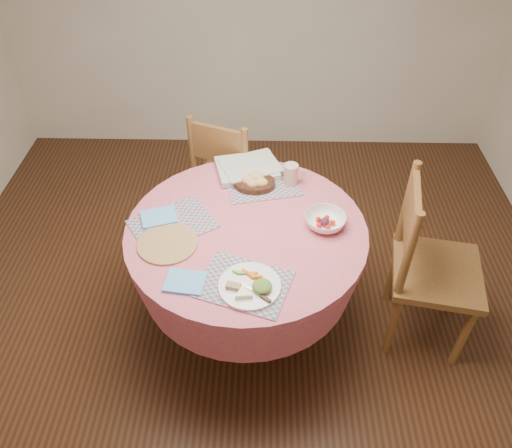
{
  "coord_description": "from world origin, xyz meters",
  "views": [
    {
      "loc": [
        0.09,
        -1.87,
        2.46
      ],
      "look_at": [
        0.05,
        0.0,
        0.78
      ],
      "focal_mm": 35.0,
      "sensor_mm": 36.0,
      "label": 1
    }
  ],
  "objects_px": {
    "wicker_trivet": "(168,243)",
    "latte_mug": "(291,174)",
    "fruit_bowl": "(325,221)",
    "bread_bowl": "(255,182)",
    "dinner_plate": "(251,286)",
    "dining_table": "(247,255)",
    "chair_right": "(427,264)",
    "chair_back": "(229,173)"
  },
  "relations": [
    {
      "from": "fruit_bowl",
      "to": "chair_back",
      "type": "bearing_deg",
      "value": 124.86
    },
    {
      "from": "chair_right",
      "to": "wicker_trivet",
      "type": "distance_m",
      "value": 1.36
    },
    {
      "from": "bread_bowl",
      "to": "fruit_bowl",
      "type": "xyz_separation_m",
      "value": [
        0.37,
        -0.32,
        -0.0
      ]
    },
    {
      "from": "chair_back",
      "to": "wicker_trivet",
      "type": "bearing_deg",
      "value": 97.51
    },
    {
      "from": "chair_back",
      "to": "dinner_plate",
      "type": "xyz_separation_m",
      "value": [
        0.19,
        -1.22,
        0.27
      ]
    },
    {
      "from": "chair_back",
      "to": "wicker_trivet",
      "type": "relative_size",
      "value": 3.17
    },
    {
      "from": "chair_back",
      "to": "fruit_bowl",
      "type": "distance_m",
      "value": 1.01
    },
    {
      "from": "chair_back",
      "to": "fruit_bowl",
      "type": "xyz_separation_m",
      "value": [
        0.55,
        -0.79,
        0.29
      ]
    },
    {
      "from": "dining_table",
      "to": "bread_bowl",
      "type": "xyz_separation_m",
      "value": [
        0.03,
        0.35,
        0.23
      ]
    },
    {
      "from": "chair_back",
      "to": "latte_mug",
      "type": "bearing_deg",
      "value": 152.8
    },
    {
      "from": "wicker_trivet",
      "to": "bread_bowl",
      "type": "xyz_separation_m",
      "value": [
        0.42,
        0.47,
        0.03
      ]
    },
    {
      "from": "chair_right",
      "to": "dinner_plate",
      "type": "distance_m",
      "value": 1.02
    },
    {
      "from": "fruit_bowl",
      "to": "bread_bowl",
      "type": "bearing_deg",
      "value": 139.07
    },
    {
      "from": "dining_table",
      "to": "wicker_trivet",
      "type": "distance_m",
      "value": 0.45
    },
    {
      "from": "chair_right",
      "to": "fruit_bowl",
      "type": "xyz_separation_m",
      "value": [
        -0.56,
        0.06,
        0.24
      ]
    },
    {
      "from": "dinner_plate",
      "to": "dining_table",
      "type": "bearing_deg",
      "value": 95.24
    },
    {
      "from": "dining_table",
      "to": "dinner_plate",
      "type": "relative_size",
      "value": 4.39
    },
    {
      "from": "dinner_plate",
      "to": "bread_bowl",
      "type": "relative_size",
      "value": 1.23
    },
    {
      "from": "dinner_plate",
      "to": "fruit_bowl",
      "type": "distance_m",
      "value": 0.56
    },
    {
      "from": "latte_mug",
      "to": "bread_bowl",
      "type": "bearing_deg",
      "value": -170.47
    },
    {
      "from": "wicker_trivet",
      "to": "fruit_bowl",
      "type": "height_order",
      "value": "fruit_bowl"
    },
    {
      "from": "chair_back",
      "to": "latte_mug",
      "type": "xyz_separation_m",
      "value": [
        0.39,
        -0.44,
        0.32
      ]
    },
    {
      "from": "dinner_plate",
      "to": "latte_mug",
      "type": "height_order",
      "value": "latte_mug"
    },
    {
      "from": "chair_back",
      "to": "dining_table",
      "type": "bearing_deg",
      "value": 121.71
    },
    {
      "from": "wicker_trivet",
      "to": "bread_bowl",
      "type": "bearing_deg",
      "value": 48.42
    },
    {
      "from": "dinner_plate",
      "to": "latte_mug",
      "type": "relative_size",
      "value": 2.35
    },
    {
      "from": "dining_table",
      "to": "wicker_trivet",
      "type": "height_order",
      "value": "wicker_trivet"
    },
    {
      "from": "chair_right",
      "to": "latte_mug",
      "type": "xyz_separation_m",
      "value": [
        -0.72,
        0.41,
        0.27
      ]
    },
    {
      "from": "dining_table",
      "to": "chair_back",
      "type": "relative_size",
      "value": 1.3
    },
    {
      "from": "bread_bowl",
      "to": "latte_mug",
      "type": "relative_size",
      "value": 1.92
    },
    {
      "from": "dining_table",
      "to": "bread_bowl",
      "type": "distance_m",
      "value": 0.42
    },
    {
      "from": "chair_right",
      "to": "wicker_trivet",
      "type": "height_order",
      "value": "chair_right"
    },
    {
      "from": "chair_right",
      "to": "dinner_plate",
      "type": "relative_size",
      "value": 3.68
    },
    {
      "from": "wicker_trivet",
      "to": "latte_mug",
      "type": "relative_size",
      "value": 2.5
    },
    {
      "from": "dining_table",
      "to": "bread_bowl",
      "type": "height_order",
      "value": "bread_bowl"
    },
    {
      "from": "dinner_plate",
      "to": "wicker_trivet",
      "type": "bearing_deg",
      "value": 146.46
    },
    {
      "from": "chair_back",
      "to": "fruit_bowl",
      "type": "relative_size",
      "value": 4.04
    },
    {
      "from": "dining_table",
      "to": "fruit_bowl",
      "type": "height_order",
      "value": "fruit_bowl"
    },
    {
      "from": "chair_right",
      "to": "bread_bowl",
      "type": "distance_m",
      "value": 1.03
    },
    {
      "from": "wicker_trivet",
      "to": "bread_bowl",
      "type": "distance_m",
      "value": 0.63
    },
    {
      "from": "chair_back",
      "to": "dinner_plate",
      "type": "height_order",
      "value": "chair_back"
    },
    {
      "from": "latte_mug",
      "to": "fruit_bowl",
      "type": "relative_size",
      "value": 0.51
    }
  ]
}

